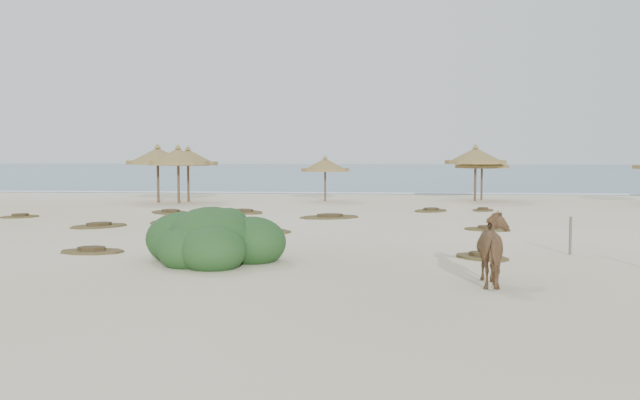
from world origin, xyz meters
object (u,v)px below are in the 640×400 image
(palapa_1, at_px, (178,157))
(bush, at_px, (213,241))
(palapa_0, at_px, (158,157))
(horse, at_px, (497,249))

(palapa_1, distance_m, bush, 20.79)
(palapa_0, distance_m, palapa_1, 1.36)
(palapa_1, height_order, bush, palapa_1)
(palapa_0, xyz_separation_m, bush, (7.81, -20.13, -1.95))
(palapa_0, height_order, bush, palapa_0)
(palapa_0, relative_size, bush, 1.19)
(horse, bearing_deg, palapa_1, -60.19)
(horse, distance_m, bush, 7.15)
(bush, bearing_deg, palapa_0, 111.22)
(palapa_1, relative_size, horse, 2.09)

